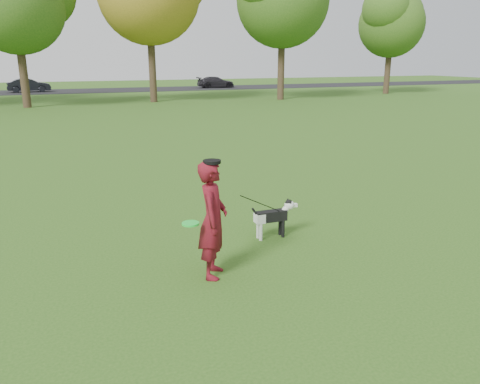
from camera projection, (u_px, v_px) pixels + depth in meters
name	position (u px, v px, depth m)	size (l,w,h in m)	color
ground	(245.00, 253.00, 7.28)	(120.00, 120.00, 0.00)	#285116
road	(81.00, 91.00, 43.03)	(120.00, 7.00, 0.02)	black
man	(213.00, 220.00, 6.31)	(0.59, 0.39, 1.63)	#570C1E
dog	(274.00, 215.00, 7.81)	(0.86, 0.17, 0.65)	black
car_mid	(29.00, 85.00, 41.33)	(1.25, 3.58, 1.18)	black
car_right	(216.00, 82.00, 47.51)	(1.54, 3.78, 1.10)	#232127
man_held_items	(263.00, 204.00, 7.08)	(1.98, 1.19, 1.20)	#1CE439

